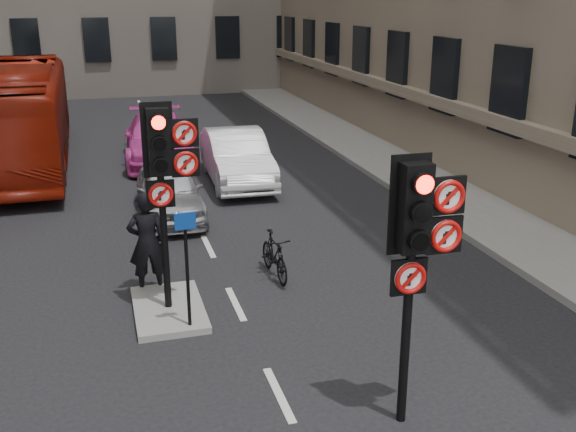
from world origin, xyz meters
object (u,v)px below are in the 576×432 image
car_silver (169,190)px  car_pink (158,139)px  bus_red (20,116)px  info_sign (186,254)px  motorcyclist (147,242)px  car_white (237,157)px  signal_near (419,236)px  motorcycle (274,255)px  signal_far (165,163)px

car_silver → car_pink: size_ratio=0.75×
car_silver → bus_red: bus_red is taller
bus_red → info_sign: size_ratio=5.77×
motorcyclist → info_sign: 1.93m
car_white → bus_red: 7.49m
signal_near → motorcycle: size_ratio=2.37×
signal_far → car_pink: (0.87, 11.31, -1.95)m
car_pink → info_sign: size_ratio=2.63×
motorcycle → motorcyclist: bearing=176.6°
car_pink → motorcycle: car_pink is taller
signal_far → info_sign: size_ratio=1.81×
motorcycle → car_pink: bearing=93.5°
signal_far → car_white: bearing=70.6°
car_pink → bus_red: 4.41m
bus_red → info_sign: 13.40m
car_white → bus_red: size_ratio=0.41×
motorcyclist → car_white: bearing=-118.2°
signal_near → info_sign: signal_near is taller
signal_near → car_pink: (-1.73, 15.31, -1.83)m
signal_near → motorcycle: signal_near is taller
car_pink → motorcyclist: motorcyclist is taller
signal_near → info_sign: bearing=127.2°
motorcycle → motorcyclist: size_ratio=0.77×
signal_far → bus_red: (-3.39, 12.10, -1.11)m
info_sign → motorcycle: bearing=38.9°
signal_near → signal_far: (-2.60, 4.00, 0.12)m
bus_red → motorcycle: bearing=-64.3°
car_silver → bus_red: (-3.95, 6.69, 0.92)m
bus_red → info_sign: bus_red is taller
car_white → bus_red: (-6.20, 4.11, 0.83)m
info_sign → motorcyclist: bearing=101.1°
motorcycle → motorcyclist: (-2.43, 0.00, 0.52)m
car_pink → info_sign: 12.15m
car_pink → info_sign: (-0.69, -12.12, 0.64)m
signal_near → bus_red: signal_near is taller
car_silver → bus_red: size_ratio=0.34×
bus_red → motorcyclist: 11.53m
car_white → info_sign: bearing=-104.7°
car_white → bus_red: bearing=148.5°
signal_far → car_pink: size_ratio=0.69×
signal_near → car_silver: bearing=102.2°
signal_far → bus_red: signal_far is taller
bus_red → motorcyclist: size_ratio=5.84×
signal_far → car_silver: 5.81m
signal_near → car_silver: (-2.04, 9.41, -1.92)m
car_pink → motorcyclist: (-1.19, -10.30, 0.22)m
bus_red → motorcycle: bus_red is taller
signal_near → motorcyclist: (-2.92, 5.01, -1.61)m
signal_near → bus_red: (-5.99, 16.10, -0.99)m
signal_far → motorcyclist: size_ratio=1.83×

